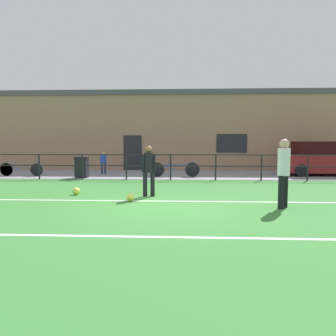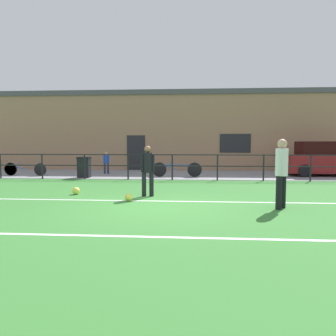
{
  "view_description": "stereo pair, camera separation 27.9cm",
  "coord_description": "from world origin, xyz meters",
  "px_view_note": "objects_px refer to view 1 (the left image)",
  "views": [
    {
      "loc": [
        0.6,
        -8.37,
        1.69
      ],
      "look_at": [
        0.03,
        3.03,
        0.78
      ],
      "focal_mm": 34.61,
      "sensor_mm": 36.0,
      "label": 1
    },
    {
      "loc": [
        0.87,
        -8.36,
        1.69
      ],
      "look_at": [
        0.03,
        3.03,
        0.78
      ],
      "focal_mm": 34.61,
      "sensor_mm": 36.0,
      "label": 2
    }
  ],
  "objects_px": {
    "player_striker": "(284,169)",
    "soccer_ball_match": "(76,191)",
    "soccer_ball_spare": "(130,197)",
    "trash_bin_0": "(82,167)",
    "bicycle_parked_0": "(175,169)",
    "bicycle_parked_2": "(21,169)",
    "spectator_child": "(103,161)",
    "player_goalkeeper": "(149,168)",
    "parked_car_red": "(324,159)"
  },
  "relations": [
    {
      "from": "player_striker",
      "to": "spectator_child",
      "type": "xyz_separation_m",
      "value": [
        -6.79,
        8.48,
        -0.32
      ]
    },
    {
      "from": "player_goalkeeper",
      "to": "player_striker",
      "type": "bearing_deg",
      "value": -35.1
    },
    {
      "from": "soccer_ball_match",
      "to": "spectator_child",
      "type": "relative_size",
      "value": 0.2
    },
    {
      "from": "player_goalkeeper",
      "to": "soccer_ball_spare",
      "type": "bearing_deg",
      "value": -128.17
    },
    {
      "from": "soccer_ball_spare",
      "to": "bicycle_parked_2",
      "type": "distance_m",
      "value": 9.2
    },
    {
      "from": "soccer_ball_match",
      "to": "bicycle_parked_0",
      "type": "bearing_deg",
      "value": 60.95
    },
    {
      "from": "soccer_ball_spare",
      "to": "trash_bin_0",
      "type": "relative_size",
      "value": 0.23
    },
    {
      "from": "soccer_ball_match",
      "to": "soccer_ball_spare",
      "type": "distance_m",
      "value": 2.2
    },
    {
      "from": "spectator_child",
      "to": "trash_bin_0",
      "type": "distance_m",
      "value": 1.98
    },
    {
      "from": "spectator_child",
      "to": "parked_car_red",
      "type": "distance_m",
      "value": 11.32
    },
    {
      "from": "bicycle_parked_0",
      "to": "bicycle_parked_2",
      "type": "relative_size",
      "value": 1.11
    },
    {
      "from": "spectator_child",
      "to": "soccer_ball_match",
      "type": "bearing_deg",
      "value": 78.51
    },
    {
      "from": "parked_car_red",
      "to": "trash_bin_0",
      "type": "height_order",
      "value": "parked_car_red"
    },
    {
      "from": "spectator_child",
      "to": "player_goalkeeper",
      "type": "bearing_deg",
      "value": 96.46
    },
    {
      "from": "soccer_ball_match",
      "to": "bicycle_parked_2",
      "type": "xyz_separation_m",
      "value": [
        -4.59,
        5.43,
        0.23
      ]
    },
    {
      "from": "player_striker",
      "to": "soccer_ball_spare",
      "type": "bearing_deg",
      "value": 116.04
    },
    {
      "from": "spectator_child",
      "to": "trash_bin_0",
      "type": "xyz_separation_m",
      "value": [
        -0.56,
        -1.89,
        -0.16
      ]
    },
    {
      "from": "player_goalkeeper",
      "to": "soccer_ball_match",
      "type": "relative_size",
      "value": 6.65
    },
    {
      "from": "parked_car_red",
      "to": "bicycle_parked_2",
      "type": "distance_m",
      "value": 15.17
    },
    {
      "from": "player_striker",
      "to": "soccer_ball_spare",
      "type": "relative_size",
      "value": 7.97
    },
    {
      "from": "bicycle_parked_2",
      "to": "player_striker",
      "type": "bearing_deg",
      "value": -34.31
    },
    {
      "from": "trash_bin_0",
      "to": "player_goalkeeper",
      "type": "bearing_deg",
      "value": -53.28
    },
    {
      "from": "parked_car_red",
      "to": "player_striker",
      "type": "bearing_deg",
      "value": -118.41
    },
    {
      "from": "bicycle_parked_2",
      "to": "bicycle_parked_0",
      "type": "bearing_deg",
      "value": -0.0
    },
    {
      "from": "player_striker",
      "to": "bicycle_parked_2",
      "type": "height_order",
      "value": "player_striker"
    },
    {
      "from": "soccer_ball_match",
      "to": "bicycle_parked_0",
      "type": "xyz_separation_m",
      "value": [
        3.01,
        5.43,
        0.26
      ]
    },
    {
      "from": "soccer_ball_spare",
      "to": "bicycle_parked_0",
      "type": "bearing_deg",
      "value": 80.54
    },
    {
      "from": "player_striker",
      "to": "soccer_ball_match",
      "type": "distance_m",
      "value": 6.33
    },
    {
      "from": "soccer_ball_match",
      "to": "bicycle_parked_2",
      "type": "height_order",
      "value": "bicycle_parked_2"
    },
    {
      "from": "soccer_ball_spare",
      "to": "trash_bin_0",
      "type": "bearing_deg",
      "value": 119.29
    },
    {
      "from": "soccer_ball_spare",
      "to": "soccer_ball_match",
      "type": "bearing_deg",
      "value": 151.33
    },
    {
      "from": "player_goalkeeper",
      "to": "soccer_ball_spare",
      "type": "relative_size",
      "value": 7.12
    },
    {
      "from": "parked_car_red",
      "to": "bicycle_parked_2",
      "type": "relative_size",
      "value": 1.99
    },
    {
      "from": "soccer_ball_match",
      "to": "trash_bin_0",
      "type": "bearing_deg",
      "value": 105.71
    },
    {
      "from": "bicycle_parked_0",
      "to": "bicycle_parked_2",
      "type": "xyz_separation_m",
      "value": [
        -7.6,
        0.0,
        -0.04
      ]
    },
    {
      "from": "soccer_ball_match",
      "to": "spectator_child",
      "type": "height_order",
      "value": "spectator_child"
    },
    {
      "from": "player_goalkeeper",
      "to": "bicycle_parked_2",
      "type": "bearing_deg",
      "value": 129.84
    },
    {
      "from": "player_striker",
      "to": "spectator_child",
      "type": "distance_m",
      "value": 10.87
    },
    {
      "from": "parked_car_red",
      "to": "soccer_ball_spare",
      "type": "bearing_deg",
      "value": -138.41
    },
    {
      "from": "player_striker",
      "to": "bicycle_parked_2",
      "type": "bearing_deg",
      "value": 92.1
    },
    {
      "from": "spectator_child",
      "to": "bicycle_parked_0",
      "type": "bearing_deg",
      "value": 143.49
    },
    {
      "from": "bicycle_parked_2",
      "to": "parked_car_red",
      "type": "bearing_deg",
      "value": 4.37
    },
    {
      "from": "player_goalkeeper",
      "to": "bicycle_parked_0",
      "type": "xyz_separation_m",
      "value": [
        0.64,
        5.62,
        -0.52
      ]
    },
    {
      "from": "player_goalkeeper",
      "to": "spectator_child",
      "type": "height_order",
      "value": "player_goalkeeper"
    },
    {
      "from": "player_goalkeeper",
      "to": "trash_bin_0",
      "type": "distance_m",
      "value": 6.23
    },
    {
      "from": "soccer_ball_spare",
      "to": "bicycle_parked_0",
      "type": "height_order",
      "value": "bicycle_parked_0"
    },
    {
      "from": "player_goalkeeper",
      "to": "soccer_ball_match",
      "type": "distance_m",
      "value": 2.5
    },
    {
      "from": "soccer_ball_spare",
      "to": "bicycle_parked_2",
      "type": "relative_size",
      "value": 0.1
    },
    {
      "from": "bicycle_parked_2",
      "to": "trash_bin_0",
      "type": "relative_size",
      "value": 2.2
    },
    {
      "from": "bicycle_parked_0",
      "to": "spectator_child",
      "type": "bearing_deg",
      "value": 161.68
    }
  ]
}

